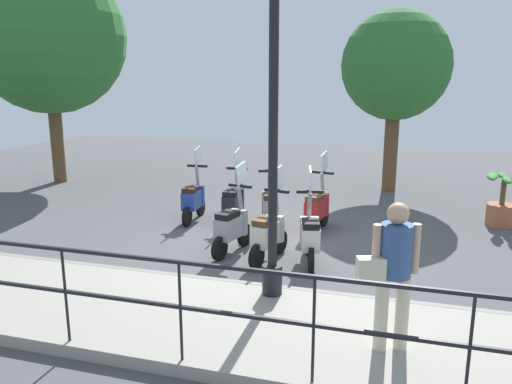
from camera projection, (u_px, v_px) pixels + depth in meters
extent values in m
plane|color=#4C4C4F|center=(279.00, 244.00, 9.03)|extent=(28.00, 28.00, 0.00)
cube|color=gray|center=(217.00, 321.00, 6.02)|extent=(2.20, 20.00, 0.15)
cube|color=gray|center=(243.00, 287.00, 7.00)|extent=(0.10, 20.00, 0.15)
cube|color=black|center=(179.00, 262.00, 4.83)|extent=(0.04, 16.00, 0.04)
cube|color=black|center=(180.00, 307.00, 4.94)|extent=(0.04, 16.00, 0.04)
cylinder|color=black|center=(469.00, 352.00, 4.22)|extent=(0.03, 0.03, 1.05)
cylinder|color=black|center=(314.00, 330.00, 4.58)|extent=(0.03, 0.03, 1.05)
cylinder|color=black|center=(181.00, 312.00, 4.95)|extent=(0.03, 0.03, 1.05)
cylinder|color=black|center=(66.00, 296.00, 5.31)|extent=(0.03, 0.03, 1.05)
cylinder|color=black|center=(272.00, 279.00, 6.57)|extent=(0.26, 0.26, 0.40)
cylinder|color=black|center=(273.00, 121.00, 6.11)|extent=(0.12, 0.12, 4.55)
cylinder|color=beige|center=(402.00, 313.00, 5.19)|extent=(0.14, 0.14, 0.82)
cylinder|color=beige|center=(381.00, 313.00, 5.17)|extent=(0.14, 0.14, 0.82)
cylinder|color=#335184|center=(396.00, 250.00, 5.03)|extent=(0.41, 0.41, 0.55)
sphere|color=tan|center=(398.00, 214.00, 4.94)|extent=(0.22, 0.22, 0.22)
cylinder|color=tan|center=(415.00, 249.00, 5.03)|extent=(0.09, 0.09, 0.52)
cylinder|color=tan|center=(376.00, 249.00, 5.01)|extent=(0.09, 0.09, 0.52)
cube|color=beige|center=(371.00, 269.00, 5.00)|extent=(0.22, 0.31, 0.24)
cylinder|color=brown|center=(57.00, 139.00, 14.24)|extent=(0.36, 0.36, 2.48)
sphere|color=#2D6B2D|center=(48.00, 36.00, 13.61)|extent=(4.21, 4.21, 4.21)
cylinder|color=brown|center=(391.00, 149.00, 13.11)|extent=(0.36, 0.36, 2.22)
sphere|color=#2D6B2D|center=(396.00, 65.00, 12.64)|extent=(2.77, 2.77, 2.77)
cylinder|color=#9E5B3D|center=(501.00, 215.00, 10.13)|extent=(0.56, 0.56, 0.45)
cylinder|color=brown|center=(503.00, 192.00, 10.02)|extent=(0.10, 0.10, 0.50)
ellipsoid|color=#387A33|center=(502.00, 175.00, 10.19)|extent=(0.56, 0.16, 0.10)
ellipsoid|color=#387A33|center=(507.00, 180.00, 9.72)|extent=(0.56, 0.16, 0.10)
ellipsoid|color=#387A33|center=(491.00, 177.00, 10.03)|extent=(0.56, 0.16, 0.10)
ellipsoid|color=#387A33|center=(493.00, 176.00, 10.18)|extent=(0.56, 0.16, 0.10)
cylinder|color=black|center=(308.00, 243.00, 8.49)|extent=(0.41, 0.17, 0.40)
cylinder|color=black|center=(311.00, 260.00, 7.68)|extent=(0.41, 0.17, 0.40)
cube|color=beige|center=(310.00, 236.00, 7.94)|extent=(0.65, 0.41, 0.36)
cube|color=beige|center=(309.00, 230.00, 8.22)|extent=(0.19, 0.32, 0.44)
cube|color=black|center=(311.00, 224.00, 7.82)|extent=(0.45, 0.35, 0.10)
cylinder|color=gray|center=(309.00, 208.00, 8.20)|extent=(0.19, 0.11, 0.55)
cube|color=black|center=(310.00, 192.00, 8.14)|extent=(0.16, 0.44, 0.05)
cube|color=silver|center=(310.00, 179.00, 8.15)|extent=(0.38, 0.12, 0.42)
cylinder|color=black|center=(280.00, 242.00, 8.55)|extent=(0.41, 0.17, 0.40)
cylinder|color=black|center=(257.00, 257.00, 7.84)|extent=(0.41, 0.17, 0.40)
cube|color=beige|center=(267.00, 234.00, 8.06)|extent=(0.65, 0.41, 0.36)
cube|color=beige|center=(275.00, 228.00, 8.30)|extent=(0.18, 0.32, 0.44)
cube|color=#4C2D19|center=(265.00, 221.00, 7.95)|extent=(0.45, 0.34, 0.10)
cylinder|color=gray|center=(277.00, 207.00, 8.28)|extent=(0.19, 0.11, 0.55)
cube|color=black|center=(277.00, 191.00, 8.21)|extent=(0.16, 0.44, 0.05)
cube|color=silver|center=(279.00, 178.00, 8.22)|extent=(0.38, 0.12, 0.42)
cylinder|color=black|center=(245.00, 235.00, 8.92)|extent=(0.41, 0.16, 0.40)
cylinder|color=black|center=(220.00, 249.00, 8.21)|extent=(0.41, 0.16, 0.40)
cube|color=gray|center=(230.00, 227.00, 8.43)|extent=(0.65, 0.40, 0.36)
cube|color=gray|center=(239.00, 222.00, 8.68)|extent=(0.18, 0.32, 0.44)
cube|color=black|center=(228.00, 215.00, 8.32)|extent=(0.45, 0.34, 0.10)
cylinder|color=gray|center=(240.00, 201.00, 8.65)|extent=(0.19, 0.11, 0.55)
cube|color=black|center=(240.00, 186.00, 8.59)|extent=(0.15, 0.44, 0.05)
cube|color=silver|center=(242.00, 174.00, 8.59)|extent=(0.39, 0.11, 0.42)
cylinder|color=black|center=(324.00, 216.00, 10.13)|extent=(0.41, 0.15, 0.40)
cylinder|color=black|center=(310.00, 227.00, 9.41)|extent=(0.41, 0.15, 0.40)
cube|color=#B21E1E|center=(316.00, 209.00, 9.63)|extent=(0.64, 0.38, 0.36)
cube|color=#B21E1E|center=(321.00, 204.00, 9.88)|extent=(0.17, 0.32, 0.44)
cube|color=#4C2D19|center=(315.00, 198.00, 9.52)|extent=(0.44, 0.33, 0.10)
cylinder|color=gray|center=(322.00, 186.00, 9.86)|extent=(0.19, 0.10, 0.55)
cube|color=black|center=(323.00, 173.00, 9.79)|extent=(0.14, 0.44, 0.05)
cube|color=silver|center=(324.00, 162.00, 9.80)|extent=(0.39, 0.10, 0.42)
cylinder|color=black|center=(269.00, 214.00, 10.32)|extent=(0.41, 0.20, 0.40)
cylinder|color=black|center=(271.00, 225.00, 9.51)|extent=(0.41, 0.20, 0.40)
cube|color=gray|center=(270.00, 207.00, 9.77)|extent=(0.66, 0.45, 0.36)
cube|color=gray|center=(269.00, 202.00, 10.05)|extent=(0.21, 0.32, 0.44)
cube|color=black|center=(270.00, 196.00, 9.65)|extent=(0.46, 0.37, 0.10)
cylinder|color=gray|center=(269.00, 184.00, 10.03)|extent=(0.20, 0.12, 0.55)
cube|color=black|center=(269.00, 171.00, 9.97)|extent=(0.19, 0.44, 0.05)
cube|color=silver|center=(269.00, 161.00, 9.98)|extent=(0.38, 0.15, 0.42)
cylinder|color=black|center=(239.00, 210.00, 10.59)|extent=(0.40, 0.10, 0.40)
cylinder|color=black|center=(228.00, 221.00, 9.81)|extent=(0.40, 0.10, 0.40)
cube|color=black|center=(233.00, 203.00, 10.06)|extent=(0.61, 0.31, 0.36)
cube|color=black|center=(236.00, 199.00, 10.33)|extent=(0.13, 0.30, 0.44)
cube|color=black|center=(231.00, 193.00, 9.94)|extent=(0.41, 0.28, 0.10)
cylinder|color=gray|center=(237.00, 182.00, 10.30)|extent=(0.19, 0.08, 0.55)
cube|color=black|center=(237.00, 168.00, 10.24)|extent=(0.08, 0.44, 0.05)
cube|color=silver|center=(238.00, 158.00, 10.25)|extent=(0.39, 0.05, 0.42)
cylinder|color=black|center=(201.00, 207.00, 10.89)|extent=(0.40, 0.10, 0.40)
cylinder|color=black|center=(187.00, 217.00, 10.10)|extent=(0.40, 0.10, 0.40)
cube|color=navy|center=(192.00, 199.00, 10.36)|extent=(0.61, 0.31, 0.36)
cube|color=navy|center=(197.00, 195.00, 10.63)|extent=(0.14, 0.31, 0.44)
cube|color=black|center=(191.00, 189.00, 10.24)|extent=(0.41, 0.28, 0.10)
cylinder|color=gray|center=(198.00, 179.00, 10.60)|extent=(0.19, 0.08, 0.55)
cube|color=black|center=(197.00, 166.00, 10.54)|extent=(0.08, 0.44, 0.05)
cube|color=silver|center=(198.00, 156.00, 10.56)|extent=(0.39, 0.05, 0.42)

